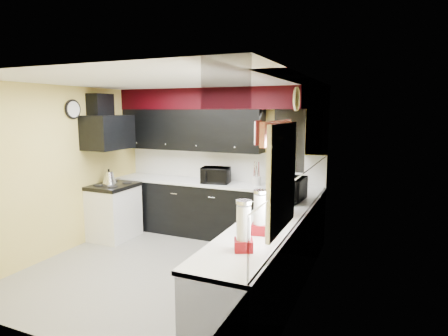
% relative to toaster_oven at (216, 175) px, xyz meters
% --- Properties ---
extents(ground, '(3.60, 3.60, 0.00)m').
position_rel_toaster_oven_xyz_m(ground, '(-0.06, -1.44, -1.07)').
color(ground, gray).
rests_on(ground, ground).
extents(wall_back, '(3.60, 0.06, 2.50)m').
position_rel_toaster_oven_xyz_m(wall_back, '(-0.06, 0.36, 0.18)').
color(wall_back, '#E0C666').
rests_on(wall_back, ground).
extents(wall_right, '(0.06, 3.60, 2.50)m').
position_rel_toaster_oven_xyz_m(wall_right, '(1.74, -1.44, 0.18)').
color(wall_right, '#E0C666').
rests_on(wall_right, ground).
extents(wall_left, '(0.06, 3.60, 2.50)m').
position_rel_toaster_oven_xyz_m(wall_left, '(-1.86, -1.44, 0.18)').
color(wall_left, '#E0C666').
rests_on(wall_left, ground).
extents(ceiling, '(3.60, 3.60, 0.06)m').
position_rel_toaster_oven_xyz_m(ceiling, '(-0.06, -1.44, 1.43)').
color(ceiling, white).
rests_on(ceiling, wall_back).
extents(cab_back, '(3.60, 0.60, 0.90)m').
position_rel_toaster_oven_xyz_m(cab_back, '(-0.06, 0.06, -0.62)').
color(cab_back, black).
rests_on(cab_back, ground).
extents(cab_right, '(0.60, 3.00, 0.90)m').
position_rel_toaster_oven_xyz_m(cab_right, '(1.44, -1.74, -0.62)').
color(cab_right, black).
rests_on(cab_right, ground).
extents(counter_back, '(3.62, 0.64, 0.04)m').
position_rel_toaster_oven_xyz_m(counter_back, '(-0.06, 0.06, -0.15)').
color(counter_back, white).
rests_on(counter_back, cab_back).
extents(counter_right, '(0.64, 3.02, 0.04)m').
position_rel_toaster_oven_xyz_m(counter_right, '(1.44, -1.74, -0.15)').
color(counter_right, white).
rests_on(counter_right, cab_right).
extents(splash_back, '(3.60, 0.02, 0.50)m').
position_rel_toaster_oven_xyz_m(splash_back, '(-0.06, 0.35, 0.12)').
color(splash_back, white).
rests_on(splash_back, counter_back).
extents(splash_right, '(0.02, 3.60, 0.50)m').
position_rel_toaster_oven_xyz_m(splash_right, '(1.73, -1.44, 0.12)').
color(splash_right, white).
rests_on(splash_right, counter_right).
extents(upper_back, '(2.60, 0.35, 0.70)m').
position_rel_toaster_oven_xyz_m(upper_back, '(-0.56, 0.19, 0.73)').
color(upper_back, black).
rests_on(upper_back, wall_back).
extents(upper_right, '(0.35, 1.80, 0.70)m').
position_rel_toaster_oven_xyz_m(upper_right, '(1.56, -0.54, 0.73)').
color(upper_right, black).
rests_on(upper_right, wall_right).
extents(soffit_back, '(3.60, 0.36, 0.35)m').
position_rel_toaster_oven_xyz_m(soffit_back, '(-0.06, 0.18, 1.25)').
color(soffit_back, black).
rests_on(soffit_back, wall_back).
extents(soffit_right, '(0.36, 3.24, 0.35)m').
position_rel_toaster_oven_xyz_m(soffit_right, '(1.56, -1.62, 1.25)').
color(soffit_right, black).
rests_on(soffit_right, wall_right).
extents(stove, '(0.60, 0.75, 0.86)m').
position_rel_toaster_oven_xyz_m(stove, '(-1.56, -0.69, -0.64)').
color(stove, white).
rests_on(stove, ground).
extents(cooktop, '(0.62, 0.77, 0.06)m').
position_rel_toaster_oven_xyz_m(cooktop, '(-1.56, -0.69, -0.18)').
color(cooktop, black).
rests_on(cooktop, stove).
extents(hood, '(0.50, 0.78, 0.55)m').
position_rel_toaster_oven_xyz_m(hood, '(-1.61, -0.69, 0.71)').
color(hood, black).
rests_on(hood, wall_left).
extents(hood_duct, '(0.24, 0.40, 0.40)m').
position_rel_toaster_oven_xyz_m(hood_duct, '(-1.74, -0.69, 1.13)').
color(hood_duct, black).
rests_on(hood_duct, wall_left).
extents(window, '(0.03, 0.86, 0.96)m').
position_rel_toaster_oven_xyz_m(window, '(1.72, -2.34, 0.48)').
color(window, white).
rests_on(window, wall_right).
extents(valance, '(0.04, 0.88, 0.20)m').
position_rel_toaster_oven_xyz_m(valance, '(1.67, -2.34, 0.88)').
color(valance, red).
rests_on(valance, wall_right).
extents(pan_top, '(0.03, 0.22, 0.40)m').
position_rel_toaster_oven_xyz_m(pan_top, '(0.76, 0.11, 0.93)').
color(pan_top, black).
rests_on(pan_top, upper_back).
extents(pan_mid, '(0.03, 0.28, 0.46)m').
position_rel_toaster_oven_xyz_m(pan_mid, '(0.76, -0.02, 0.68)').
color(pan_mid, black).
rests_on(pan_mid, upper_back).
extents(pan_low, '(0.03, 0.24, 0.42)m').
position_rel_toaster_oven_xyz_m(pan_low, '(0.76, 0.24, 0.65)').
color(pan_low, black).
rests_on(pan_low, upper_back).
extents(cut_board, '(0.03, 0.26, 0.35)m').
position_rel_toaster_oven_xyz_m(cut_board, '(0.77, -0.14, 0.73)').
color(cut_board, white).
rests_on(cut_board, upper_back).
extents(baskets, '(0.27, 0.27, 0.50)m').
position_rel_toaster_oven_xyz_m(baskets, '(1.46, -1.39, 0.11)').
color(baskets, brown).
rests_on(baskets, upper_right).
extents(clock, '(0.03, 0.30, 0.30)m').
position_rel_toaster_oven_xyz_m(clock, '(-1.83, -1.19, 1.08)').
color(clock, black).
rests_on(clock, wall_left).
extents(deco_plate, '(0.03, 0.24, 0.24)m').
position_rel_toaster_oven_xyz_m(deco_plate, '(1.71, -1.79, 1.18)').
color(deco_plate, white).
rests_on(deco_plate, wall_right).
extents(toaster_oven, '(0.51, 0.45, 0.26)m').
position_rel_toaster_oven_xyz_m(toaster_oven, '(0.00, 0.00, 0.00)').
color(toaster_oven, black).
rests_on(toaster_oven, counter_back).
extents(microwave, '(0.43, 0.59, 0.31)m').
position_rel_toaster_oven_xyz_m(microwave, '(1.39, -0.73, 0.02)').
color(microwave, black).
rests_on(microwave, counter_right).
extents(utensil_crock, '(0.18, 0.18, 0.15)m').
position_rel_toaster_oven_xyz_m(utensil_crock, '(0.69, 0.07, -0.06)').
color(utensil_crock, silver).
rests_on(utensil_crock, counter_back).
extents(knife_block, '(0.11, 0.15, 0.22)m').
position_rel_toaster_oven_xyz_m(knife_block, '(1.04, 0.05, -0.02)').
color(knife_block, black).
rests_on(knife_block, counter_back).
extents(kettle, '(0.28, 0.28, 0.21)m').
position_rel_toaster_oven_xyz_m(kettle, '(-1.64, -0.68, -0.05)').
color(kettle, '#B8B9BD').
rests_on(kettle, cooktop).
extents(dispenser_a, '(0.18, 0.18, 0.42)m').
position_rel_toaster_oven_xyz_m(dispenser_a, '(1.47, -2.17, 0.08)').
color(dispenser_a, '#730D00').
rests_on(dispenser_a, counter_right).
extents(dispenser_b, '(0.21, 0.21, 0.43)m').
position_rel_toaster_oven_xyz_m(dispenser_b, '(1.48, -2.65, 0.08)').
color(dispenser_b, '#650705').
rests_on(dispenser_b, counter_right).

